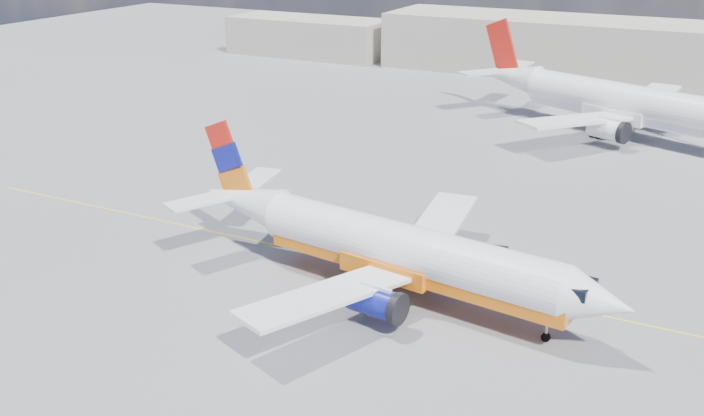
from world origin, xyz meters
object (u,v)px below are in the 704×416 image
at_px(second_jet, 621,102).
at_px(gse_tug, 504,263).
at_px(traffic_cone, 413,272).
at_px(main_jet, 394,249).

height_order(second_jet, gse_tug, second_jet).
distance_m(gse_tug, traffic_cone, 5.95).
relative_size(gse_tug, traffic_cone, 4.47).
relative_size(main_jet, second_jet, 0.86).
relative_size(second_jet, gse_tug, 12.69).
bearing_deg(gse_tug, traffic_cone, -161.35).
xyz_separation_m(main_jet, second_jet, (6.10, 44.32, 0.52)).
bearing_deg(traffic_cone, main_jet, -92.93).
bearing_deg(gse_tug, main_jet, -142.92).
relative_size(main_jet, traffic_cone, 48.97).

